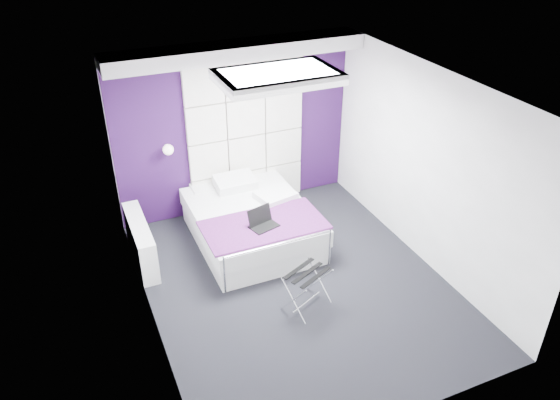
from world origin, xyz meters
name	(u,v)px	position (x,y,z in m)	size (l,w,h in m)	color
floor	(297,284)	(0.00, 0.00, 0.00)	(4.40, 4.40, 0.00)	black
ceiling	(300,88)	(0.00, 0.00, 2.60)	(4.40, 4.40, 0.00)	white
wall_back	(235,128)	(0.00, 2.20, 1.30)	(3.60, 3.60, 0.00)	silver
wall_left	(142,231)	(-1.80, 0.00, 1.30)	(4.40, 4.40, 0.00)	silver
wall_right	(427,168)	(1.80, 0.00, 1.30)	(4.40, 4.40, 0.00)	silver
accent_wall	(235,128)	(0.00, 2.19, 1.30)	(3.58, 0.02, 2.58)	#2B0E3C
soffit	(237,51)	(0.00, 1.95, 2.50)	(3.58, 0.50, 0.20)	white
headboard	(246,136)	(0.15, 2.14, 1.17)	(1.80, 0.08, 2.30)	silver
skylight	(278,76)	(0.00, 0.60, 2.55)	(1.36, 0.86, 0.12)	white
wall_lamp	(167,149)	(-1.05, 2.06, 1.22)	(0.15, 0.15, 0.15)	white
radiator	(141,242)	(-1.69, 1.30, 0.30)	(0.22, 1.20, 0.60)	white
bed	(251,223)	(-0.16, 1.17, 0.29)	(1.61, 1.94, 0.68)	white
nightstand	(206,187)	(-0.56, 2.02, 0.51)	(0.42, 0.33, 0.05)	white
luggage_rack	(307,289)	(-0.07, -0.41, 0.25)	(0.52, 0.38, 0.51)	silver
laptop	(263,221)	(-0.18, 0.68, 0.61)	(0.35, 0.25, 0.25)	black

